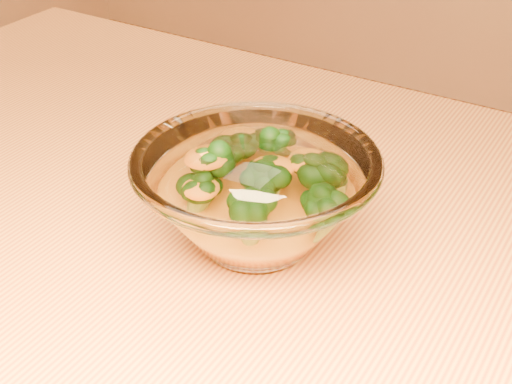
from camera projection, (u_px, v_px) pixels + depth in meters
table at (238, 359)px, 0.62m from camera, size 1.20×0.80×0.75m
glass_bowl at (256, 196)px, 0.58m from camera, size 0.20×0.20×0.09m
cheese_sauce at (256, 215)px, 0.59m from camera, size 0.12×0.12×0.03m
broccoli_heap at (263, 179)px, 0.58m from camera, size 0.14×0.12×0.06m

